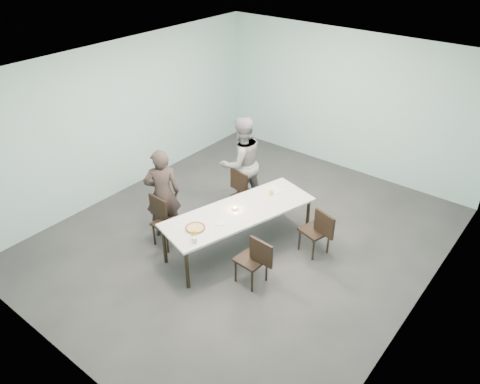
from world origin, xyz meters
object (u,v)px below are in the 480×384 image
Objects in this scene: chair_near_left at (164,218)px; chair_near_right at (255,258)px; beer_glass at (194,234)px; pizza at (195,228)px; tealight at (235,208)px; chair_far_right at (319,229)px; chair_far_left at (243,191)px; table at (239,214)px; amber_tumbler at (271,193)px; side_plate at (220,223)px; water_tumbler at (195,240)px; diner_near at (162,194)px; diner_far at (241,163)px.

chair_near_left is 1.86m from chair_near_right.
chair_near_left is 1.13m from beer_glass.
pizza is 0.24m from beer_glass.
chair_near_left reaches higher than tealight.
chair_far_left is at bearing 9.73° from chair_far_right.
amber_tumbler is at bearing 81.22° from table.
side_plate is at bearing -60.53° from chair_far_left.
diner_near is at bearing 155.84° from water_tumbler.
chair_near_left is at bearing 7.68° from chair_near_right.
chair_far_right is 1.63m from side_plate.
tealight is (-0.08, 1.07, -0.02)m from water_tumbler.
chair_far_left is at bearing 105.74° from beer_glass.
side_plate is at bearing 50.38° from diner_far.
diner_far is 10.11× the size of side_plate.
pizza is (-0.21, -0.82, 0.08)m from table.
tealight is (-0.83, 0.55, 0.27)m from chair_near_right.
chair_near_left is 1.14m from side_plate.
chair_near_left is 0.48× the size of diner_far.
chair_near_left is (-1.10, -0.69, -0.19)m from table.
chair_far_left is 1.46m from side_plate.
chair_far_left is (-0.59, 0.86, -0.19)m from table.
pizza is 0.83m from tealight.
diner_near reaches higher than side_plate.
beer_glass is at bearing 106.56° from diner_near.
side_plate is at bearing 61.97° from pizza.
water_tumbler is 1.07m from tealight.
pizza is 4.25× the size of amber_tumbler.
water_tumbler is (0.01, -1.08, 0.10)m from table.
diner_far is at bearing 3.33° from chair_far_right.
chair_near_right is 1.03m from tealight.
water_tumbler is (0.60, -1.94, 0.29)m from chair_far_left.
side_plate is (-0.77, 0.11, 0.25)m from chair_near_right.
tealight is at bearing 35.20° from chair_near_left.
diner_near is (-0.70, -1.36, 0.33)m from chair_far_left.
side_plate is (0.82, -1.57, -0.15)m from diner_far.
beer_glass reaches higher than table.
diner_far is at bearing 110.04° from beer_glass.
amber_tumbler is (0.71, -0.12, 0.29)m from chair_far_left.
diner_far is at bearing 140.17° from chair_far_left.
pizza is 6.07× the size of tealight.
tealight reaches higher than table.
tealight is (-0.07, -0.01, 0.08)m from table.
chair_near_right is at bearing 89.21° from chair_far_right.
table is at bearing 150.31° from diner_near.
pizza is at bearing -101.78° from amber_tumbler.
table is at bearing 90.50° from water_tumbler.
chair_far_right is at bearing 48.18° from pizza.
diner_near is (-1.29, -0.49, 0.14)m from table.
tealight is (-0.06, 0.45, 0.02)m from side_plate.
table is 1.66× the size of diner_near.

